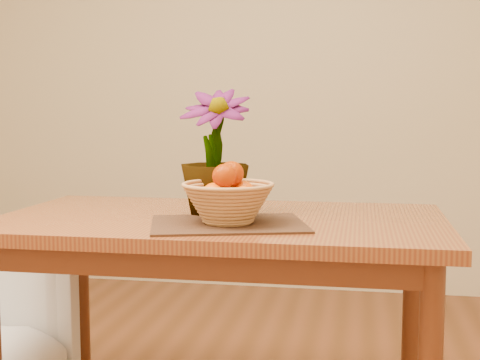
# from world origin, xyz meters

# --- Properties ---
(wall_back) EXTENTS (4.00, 0.02, 2.70)m
(wall_back) POSITION_xyz_m (0.00, 2.25, 1.35)
(wall_back) COLOR beige
(wall_back) RESTS_ON floor
(table) EXTENTS (1.40, 0.80, 0.75)m
(table) POSITION_xyz_m (0.00, 0.30, 0.66)
(table) COLOR brown
(table) RESTS_ON floor
(placemat) EXTENTS (0.52, 0.44, 0.01)m
(placemat) POSITION_xyz_m (0.05, 0.15, 0.75)
(placemat) COLOR #3D2316
(placemat) RESTS_ON table
(wicker_basket) EXTENTS (0.27, 0.27, 0.11)m
(wicker_basket) POSITION_xyz_m (0.05, 0.15, 0.81)
(wicker_basket) COLOR #AC8447
(wicker_basket) RESTS_ON placemat
(orange_pile) EXTENTS (0.17, 0.18, 0.13)m
(orange_pile) POSITION_xyz_m (0.06, 0.15, 0.87)
(orange_pile) COLOR #F25403
(orange_pile) RESTS_ON wicker_basket
(potted_plant) EXTENTS (0.23, 0.23, 0.40)m
(potted_plant) POSITION_xyz_m (-0.02, 0.33, 0.95)
(potted_plant) COLOR #1F4814
(potted_plant) RESTS_ON table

